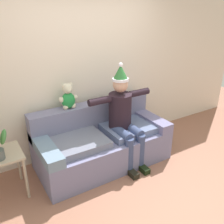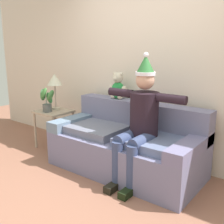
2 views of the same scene
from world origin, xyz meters
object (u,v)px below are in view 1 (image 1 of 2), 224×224
teddy_bear (68,97)px  side_table (1,161)px  couch (101,142)px  person_seated (124,115)px

teddy_bear → side_table: bearing=-163.7°
couch → side_table: (-1.41, -0.01, 0.16)m
person_seated → side_table: person_seated is taller
couch → teddy_bear: size_ratio=5.15×
couch → side_table: 1.42m
person_seated → side_table: (-1.70, 0.15, -0.28)m
person_seated → teddy_bear: (-0.66, 0.46, 0.26)m
person_seated → teddy_bear: bearing=145.1°
teddy_bear → side_table: size_ratio=0.63×
couch → person_seated: person_seated is taller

